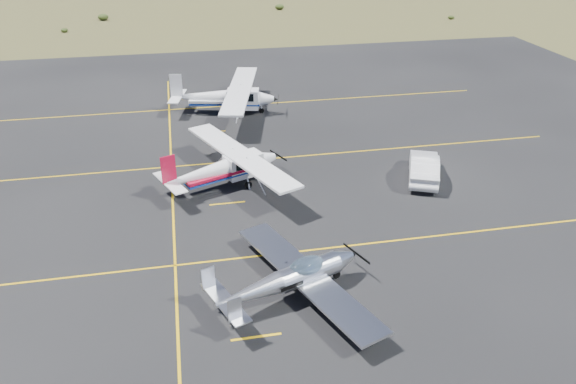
{
  "coord_description": "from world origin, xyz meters",
  "views": [
    {
      "loc": [
        -5.07,
        -20.13,
        15.23
      ],
      "look_at": [
        0.01,
        5.21,
        1.6
      ],
      "focal_mm": 35.0,
      "sensor_mm": 36.0,
      "label": 1
    }
  ],
  "objects_px": {
    "sedan": "(424,167)",
    "aircraft_cessna": "(224,167)",
    "aircraft_low_wing": "(292,278)",
    "aircraft_plain": "(225,96)"
  },
  "relations": [
    {
      "from": "aircraft_cessna",
      "to": "aircraft_low_wing",
      "type": "bearing_deg",
      "value": -103.2
    },
    {
      "from": "aircraft_low_wing",
      "to": "aircraft_cessna",
      "type": "xyz_separation_m",
      "value": [
        -1.81,
        10.96,
        0.25
      ]
    },
    {
      "from": "aircraft_low_wing",
      "to": "sedan",
      "type": "height_order",
      "value": "aircraft_low_wing"
    },
    {
      "from": "sedan",
      "to": "aircraft_cessna",
      "type": "bearing_deg",
      "value": 16.03
    },
    {
      "from": "aircraft_low_wing",
      "to": "sedan",
      "type": "distance_m",
      "value": 13.92
    },
    {
      "from": "aircraft_plain",
      "to": "sedan",
      "type": "bearing_deg",
      "value": -40.06
    },
    {
      "from": "aircraft_plain",
      "to": "sedan",
      "type": "distance_m",
      "value": 17.67
    },
    {
      "from": "aircraft_cessna",
      "to": "aircraft_plain",
      "type": "xyz_separation_m",
      "value": [
        1.31,
        12.73,
        0.14
      ]
    },
    {
      "from": "aircraft_low_wing",
      "to": "aircraft_plain",
      "type": "relative_size",
      "value": 0.76
    },
    {
      "from": "aircraft_low_wing",
      "to": "sedan",
      "type": "bearing_deg",
      "value": 22.34
    }
  ]
}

